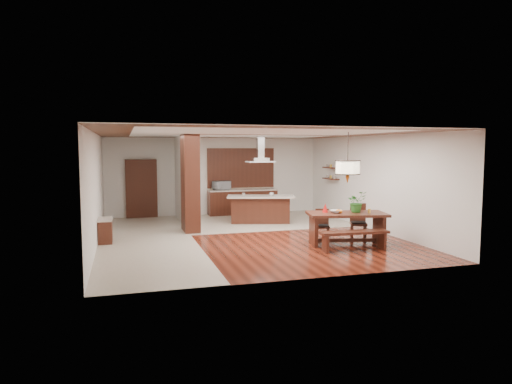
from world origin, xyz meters
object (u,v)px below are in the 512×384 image
object	(u,v)px
fruit_bowl	(336,211)
microwave	(222,186)
kitchen_island	(260,209)
range_hood	(260,149)
dining_bench	(354,241)
dining_chair_right	(359,222)
pendant_lantern	(348,158)
dining_table	(347,221)
hallway_console	(105,230)
island_cup	(271,194)
dining_chair_left	(322,225)
foliage_plant	(356,202)

from	to	relation	value
fruit_bowl	microwave	size ratio (longest dim) A/B	0.51
kitchen_island	range_hood	bearing A→B (deg)	105.69
dining_bench	dining_chair_right	size ratio (longest dim) A/B	1.75
dining_chair_right	pendant_lantern	size ratio (longest dim) A/B	0.75
dining_table	pendant_lantern	world-z (taller)	pendant_lantern
dining_table	pendant_lantern	xyz separation A→B (m)	(0.00, 0.00, 1.63)
hallway_console	island_cup	bearing A→B (deg)	19.42
dining_chair_left	pendant_lantern	xyz separation A→B (m)	(0.36, -0.70, 1.83)
hallway_console	dining_chair_right	xyz separation A→B (m)	(6.63, -1.57, 0.17)
hallway_console	dining_chair_left	xyz separation A→B (m)	(5.65, -1.36, 0.10)
hallway_console	kitchen_island	world-z (taller)	kitchen_island
hallway_console	dining_chair_right	world-z (taller)	dining_chair_right
dining_chair_right	fruit_bowl	size ratio (longest dim) A/B	3.22
dining_chair_right	island_cup	world-z (taller)	island_cup
range_hood	microwave	size ratio (longest dim) A/B	1.50
dining_bench	fruit_bowl	size ratio (longest dim) A/B	5.64
dining_chair_left	kitchen_island	xyz separation A→B (m)	(-0.77, 3.27, 0.05)
range_hood	microwave	bearing A→B (deg)	113.10
dining_chair_left	island_cup	distance (m)	3.28
pendant_lantern	island_cup	world-z (taller)	pendant_lantern
dining_chair_left	kitchen_island	distance (m)	3.36
foliage_plant	microwave	world-z (taller)	foliage_plant
dining_table	dining_chair_right	world-z (taller)	dining_chair_right
kitchen_island	range_hood	size ratio (longest dim) A/B	2.66
dining_table	dining_chair_left	size ratio (longest dim) A/B	2.58
dining_bench	microwave	bearing A→B (deg)	105.39
dining_chair_left	pendant_lantern	distance (m)	1.99
range_hood	microwave	world-z (taller)	range_hood
dining_bench	fruit_bowl	xyz separation A→B (m)	(-0.13, 0.74, 0.63)
dining_bench	hallway_console	bearing A→B (deg)	154.73
dining_chair_right	fruit_bowl	distance (m)	1.08
dining_chair_left	foliage_plant	bearing A→B (deg)	-27.21
hallway_console	dining_chair_right	size ratio (longest dim) A/B	0.90
hallway_console	range_hood	world-z (taller)	range_hood
dining_chair_left	range_hood	world-z (taller)	range_hood
fruit_bowl	dining_bench	bearing A→B (deg)	-79.99
dining_chair_left	island_cup	bearing A→B (deg)	117.07
range_hood	island_cup	size ratio (longest dim) A/B	6.97
dining_table	dining_bench	bearing A→B (deg)	-102.24
hallway_console	dining_chair_left	distance (m)	5.81
range_hood	microwave	distance (m)	2.62
dining_bench	foliage_plant	world-z (taller)	foliage_plant
dining_chair_left	dining_table	bearing A→B (deg)	-42.96
kitchen_island	island_cup	world-z (taller)	island_cup
range_hood	island_cup	bearing A→B (deg)	-9.96
pendant_lantern	range_hood	world-z (taller)	same
pendant_lantern	fruit_bowl	world-z (taller)	pendant_lantern
dining_table	microwave	distance (m)	6.39
dining_chair_left	microwave	xyz separation A→B (m)	(-1.65, 5.35, 0.70)
fruit_bowl	island_cup	size ratio (longest dim) A/B	2.35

